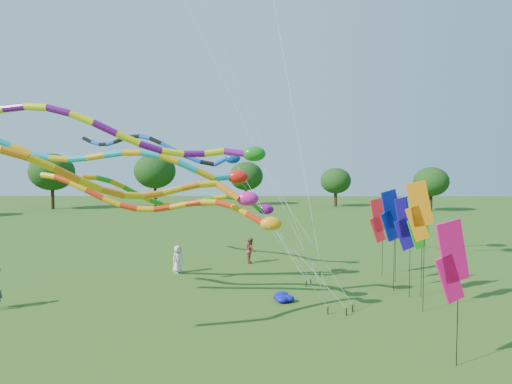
{
  "coord_description": "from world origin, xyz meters",
  "views": [
    {
      "loc": [
        -0.32,
        -14.36,
        5.83
      ],
      "look_at": [
        -0.56,
        5.29,
        4.8
      ],
      "focal_mm": 30.0,
      "sensor_mm": 36.0,
      "label": 1
    }
  ],
  "objects_px": {
    "person_c": "(251,250)",
    "person_a": "(178,259)",
    "blue_nylon_heap": "(288,296)",
    "tube_kite_red": "(185,207)",
    "tube_kite_orange": "(150,185)"
  },
  "relations": [
    {
      "from": "person_c",
      "to": "person_a",
      "type": "bearing_deg",
      "value": 116.73
    },
    {
      "from": "blue_nylon_heap",
      "to": "tube_kite_red",
      "type": "bearing_deg",
      "value": -172.75
    },
    {
      "from": "tube_kite_orange",
      "to": "person_c",
      "type": "xyz_separation_m",
      "value": [
        3.07,
        12.24,
        -4.55
      ]
    },
    {
      "from": "blue_nylon_heap",
      "to": "person_c",
      "type": "relative_size",
      "value": 0.92
    },
    {
      "from": "tube_kite_red",
      "to": "blue_nylon_heap",
      "type": "distance_m",
      "value": 6.04
    },
    {
      "from": "tube_kite_orange",
      "to": "person_c",
      "type": "relative_size",
      "value": 7.63
    },
    {
      "from": "tube_kite_red",
      "to": "person_c",
      "type": "distance_m",
      "value": 9.31
    },
    {
      "from": "blue_nylon_heap",
      "to": "person_a",
      "type": "xyz_separation_m",
      "value": [
        -5.9,
        5.02,
        0.59
      ]
    },
    {
      "from": "tube_kite_red",
      "to": "person_a",
      "type": "bearing_deg",
      "value": 115.82
    },
    {
      "from": "blue_nylon_heap",
      "to": "person_c",
      "type": "xyz_separation_m",
      "value": [
        -1.84,
        7.68,
        0.59
      ]
    },
    {
      "from": "person_c",
      "to": "blue_nylon_heap",
      "type": "bearing_deg",
      "value": -173.0
    },
    {
      "from": "blue_nylon_heap",
      "to": "person_c",
      "type": "height_order",
      "value": "person_c"
    },
    {
      "from": "person_a",
      "to": "person_c",
      "type": "xyz_separation_m",
      "value": [
        4.06,
        2.66,
        0.0
      ]
    },
    {
      "from": "tube_kite_red",
      "to": "tube_kite_orange",
      "type": "bearing_deg",
      "value": -85.03
    },
    {
      "from": "tube_kite_orange",
      "to": "blue_nylon_heap",
      "type": "height_order",
      "value": "tube_kite_orange"
    }
  ]
}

